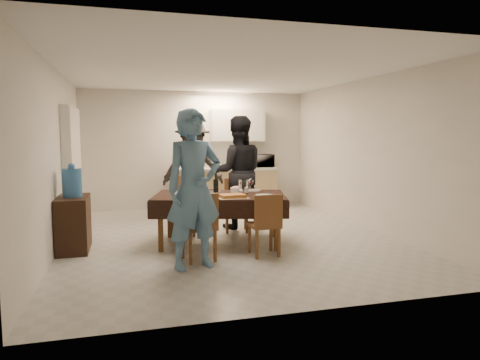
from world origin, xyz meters
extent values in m
cube|color=#B5B5B0|center=(0.00, 0.00, 0.00)|extent=(5.00, 6.00, 0.02)
cube|color=white|center=(0.00, 0.00, 2.60)|extent=(5.00, 6.00, 0.02)
cube|color=beige|center=(0.00, 3.00, 1.30)|extent=(5.00, 0.02, 2.60)
cube|color=beige|center=(0.00, -3.00, 1.30)|extent=(5.00, 0.02, 2.60)
cube|color=beige|center=(-2.50, 0.00, 1.30)|extent=(0.02, 6.00, 2.60)
cube|color=beige|center=(2.50, 0.00, 1.30)|extent=(0.02, 6.00, 2.60)
cube|color=silver|center=(-2.42, 1.20, 1.05)|extent=(0.15, 1.40, 2.10)
cube|color=tan|center=(0.60, 2.68, 0.43)|extent=(2.20, 0.60, 0.86)
cube|color=beige|center=(0.60, 2.68, 0.89)|extent=(2.24, 0.64, 0.05)
cube|color=silver|center=(0.90, 2.82, 1.85)|extent=(1.20, 0.34, 0.70)
cube|color=black|center=(-0.20, -0.35, 0.73)|extent=(2.14, 1.56, 0.04)
cube|color=brown|center=(-0.20, -0.35, 0.36)|extent=(0.07, 0.07, 0.71)
cube|color=brown|center=(-0.65, -1.10, 0.44)|extent=(0.47, 0.47, 0.05)
cube|color=brown|center=(-0.65, -1.28, 0.68)|extent=(0.41, 0.11, 0.44)
cube|color=brown|center=(0.25, -1.10, 0.42)|extent=(0.39, 0.39, 0.05)
cube|color=brown|center=(0.25, -1.27, 0.65)|extent=(0.39, 0.04, 0.42)
cube|color=brown|center=(-0.65, 0.40, 0.46)|extent=(0.51, 0.51, 0.05)
cube|color=brown|center=(-0.65, 0.20, 0.72)|extent=(0.43, 0.12, 0.46)
cube|color=brown|center=(0.25, 0.40, 0.43)|extent=(0.48, 0.48, 0.05)
cube|color=brown|center=(0.25, 0.22, 0.67)|extent=(0.40, 0.12, 0.43)
cube|color=black|center=(-2.28, -0.16, 0.38)|extent=(0.42, 0.83, 0.77)
cylinder|color=#3B7AC0|center=(-2.28, -0.16, 0.97)|extent=(0.27, 0.27, 0.40)
cylinder|color=white|center=(0.15, -0.40, 0.86)|extent=(0.14, 0.14, 0.22)
cube|color=#CB803B|center=(-0.10, -0.73, 0.78)|extent=(0.45, 0.35, 0.05)
cylinder|color=white|center=(0.10, -0.17, 0.79)|extent=(0.19, 0.19, 0.07)
cylinder|color=white|center=(-0.25, -0.07, 0.77)|extent=(0.21, 0.21, 0.04)
cylinder|color=white|center=(-0.80, -0.65, 0.76)|extent=(0.24, 0.24, 0.01)
cylinder|color=white|center=(0.40, -0.65, 0.76)|extent=(0.26, 0.26, 0.01)
cylinder|color=white|center=(-0.80, -0.05, 0.76)|extent=(0.24, 0.24, 0.01)
cylinder|color=white|center=(0.40, -0.05, 0.76)|extent=(0.25, 0.25, 0.01)
imported|color=silver|center=(1.42, 2.68, 1.06)|extent=(0.53, 0.36, 0.29)
imported|color=#5984AA|center=(-0.75, -1.40, 0.98)|extent=(0.80, 0.63, 1.96)
imported|color=black|center=(0.35, 0.70, 0.98)|extent=(1.05, 0.87, 1.97)
imported|color=black|center=(-0.20, 2.23, 0.97)|extent=(1.25, 0.72, 1.94)
camera|label=1|loc=(-1.54, -6.53, 1.63)|focal=32.00mm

